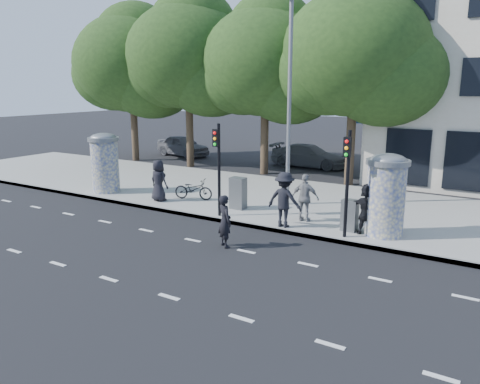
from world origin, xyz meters
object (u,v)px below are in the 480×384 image
Objects in this scene: ped_e at (305,198)px; cabinet_right at (350,215)px; ad_column_left at (105,161)px; ped_a at (159,181)px; street_lamp at (289,87)px; man_road at (225,221)px; ad_column_right at (386,193)px; ped_d at (284,200)px; bicycle at (193,189)px; traffic_pole_near at (218,160)px; cabinet_left at (238,193)px; car_right at (309,156)px; car_left at (183,146)px; ped_f at (368,209)px; traffic_pole_far at (347,173)px.

cabinet_right is at bearing 166.81° from ped_e.
ped_a is (3.20, -0.09, -0.53)m from ad_column_left.
street_lamp reaches higher than man_road.
ped_d is (-3.15, -0.85, -0.44)m from ad_column_right.
bicycle is at bearing -11.26° from man_road.
traffic_pole_near is 2.07× the size of man_road.
ped_e is (0.34, 0.97, -0.10)m from ped_d.
street_lamp is (1.40, 2.84, 2.56)m from traffic_pole_near.
man_road is at bearing -64.41° from cabinet_left.
ad_column_right is 5.91m from traffic_pole_near.
car_right is at bearing -70.05° from ped_d.
ad_column_left is at bearing -175.43° from cabinet_left.
ped_e is at bearing -77.11° from man_road.
ad_column_left is at bearing -147.41° from car_left.
ped_e is (-2.81, 0.12, -0.54)m from ad_column_right.
ad_column_left is at bearing 86.60° from bicycle.
car_left is (-13.95, 10.84, -0.29)m from ped_e.
ped_f is 1.38× the size of cabinet_left.
ped_a is (-4.80, -2.22, -3.78)m from street_lamp.
street_lamp is at bearing -150.81° from ped_a.
ped_e is at bearing -172.01° from ped_a.
traffic_pole_near is at bearing 180.00° from traffic_pole_far.
bicycle is at bearing 175.38° from ad_column_right.
street_lamp is at bearing 63.77° from traffic_pole_near.
ped_a is (-9.20, -0.29, -0.53)m from ad_column_right.
traffic_pole_far is 1.80× the size of ped_d.
ped_d is at bearing 66.48° from ped_e.
street_lamp reaches higher than ad_column_right.
ad_column_right is 1.52m from traffic_pole_far.
ped_f is 1.04× the size of man_road.
man_road reaches higher than cabinet_left.
bicycle is at bearing 167.63° from traffic_pole_far.
street_lamp is at bearing -85.78° from bicycle.
ad_column_right is at bearing 42.21° from traffic_pole_far.
cabinet_left is (6.67, 0.55, -0.77)m from ad_column_left.
car_left is (-16.76, 10.95, -0.83)m from ad_column_right.
ped_a is 6.08m from ped_d.
cabinet_left is at bearing 4.71° from ad_column_left.
traffic_pole_near is at bearing -138.63° from bicycle.
ad_column_right is 0.57× the size of car_right.
car_right is (-3.46, 14.64, -0.14)m from man_road.
street_lamp is 4.79m from ped_d.
car_left is (-16.27, 11.18, -0.29)m from ped_f.
car_right is (4.95, 11.58, -0.86)m from ad_column_left.
man_road is (-3.99, -3.26, -0.72)m from ad_column_right.
ped_d is 1.11× the size of ped_f.
bicycle is at bearing -16.25° from ped_d.
street_lamp is at bearing -52.97° from ped_e.
ped_f is 4.63m from man_road.
car_left is at bearing 147.38° from cabinet_right.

